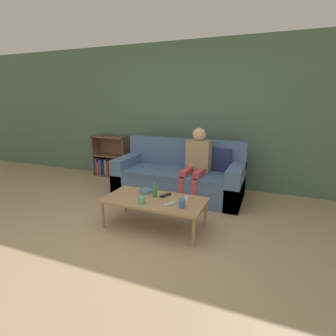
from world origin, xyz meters
The scene contains 13 objects.
ground_plane centered at (0.00, 0.00, 0.00)m, with size 22.00×22.00×0.00m, color tan.
wall_back centered at (0.00, 2.52, 1.30)m, with size 12.00×0.06×2.60m.
couch centered at (0.10, 1.82, 0.31)m, with size 2.12×0.90×0.93m.
bookshelf centered at (-1.68, 2.37, 0.35)m, with size 0.77×0.28×0.85m.
coffee_table centered at (0.19, 0.60, 0.35)m, with size 1.28×0.64×0.38m.
person_adult centered at (0.42, 1.73, 0.68)m, with size 0.39×0.64×1.17m.
cup_near centered at (0.11, 0.40, 0.42)m, with size 0.08×0.08×0.09m.
cup_far centered at (0.60, 0.48, 0.43)m, with size 0.08×0.08×0.10m.
tv_remote_0 centered at (0.44, 0.49, 0.39)m, with size 0.13×0.17×0.02m.
tv_remote_1 centered at (0.28, 0.74, 0.39)m, with size 0.11×0.18×0.02m.
tv_remote_2 centered at (0.57, 0.72, 0.39)m, with size 0.09×0.18×0.02m.
snack_bowl centered at (-0.02, 0.76, 0.40)m, with size 0.17×0.17×0.05m.
bottle centered at (0.16, 0.68, 0.46)m, with size 0.06×0.06×0.18m.
Camera 1 is at (1.50, -2.22, 1.61)m, focal length 28.00 mm.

